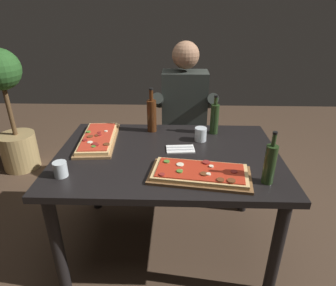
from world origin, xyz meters
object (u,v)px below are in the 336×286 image
pizza_rectangular_front (200,173)px  seated_diner (184,113)px  dining_table (168,167)px  potted_plant_corner (9,110)px  oil_bottle_amber (152,115)px  tumbler_far_side (60,169)px  tumbler_near_camera (201,134)px  wine_bottle_dark (270,164)px  diner_chair (183,135)px  pizza_rectangular_left (98,139)px  vinegar_bottle_green (215,118)px

pizza_rectangular_front → seated_diner: seated_diner is taller
dining_table → potted_plant_corner: size_ratio=1.13×
oil_bottle_amber → tumbler_far_side: size_ratio=3.78×
tumbler_near_camera → potted_plant_corner: potted_plant_corner is taller
pizza_rectangular_front → wine_bottle_dark: (0.35, -0.05, 0.09)m
tumbler_near_camera → diner_chair: diner_chair is taller
pizza_rectangular_front → wine_bottle_dark: size_ratio=1.99×
pizza_rectangular_left → diner_chair: 0.95m
pizza_rectangular_left → tumbler_far_side: tumbler_far_side is taller
vinegar_bottle_green → tumbler_far_side: bearing=-145.7°
tumbler_far_side → seated_diner: 1.23m
dining_table → oil_bottle_amber: 0.44m
pizza_rectangular_front → tumbler_near_camera: size_ratio=6.29×
pizza_rectangular_left → seated_diner: seated_diner is taller
tumbler_far_side → dining_table: bearing=26.0°
tumbler_near_camera → diner_chair: (-0.10, 0.65, -0.30)m
pizza_rectangular_front → pizza_rectangular_left: (-0.67, 0.43, -0.00)m
tumbler_near_camera → seated_diner: bearing=100.6°
dining_table → seated_diner: 0.75m
tumbler_near_camera → seated_diner: size_ratio=0.07×
oil_bottle_amber → seated_diner: 0.47m
pizza_rectangular_front → vinegar_bottle_green: 0.62m
vinegar_bottle_green → seated_diner: 0.47m
diner_chair → wine_bottle_dark: bearing=-70.4°
oil_bottle_amber → tumbler_far_side: (-0.45, -0.64, -0.08)m
pizza_rectangular_front → diner_chair: diner_chair is taller
diner_chair → potted_plant_corner: size_ratio=0.70×
dining_table → pizza_rectangular_left: 0.52m
tumbler_near_camera → potted_plant_corner: 2.01m
vinegar_bottle_green → potted_plant_corner: size_ratio=0.23×
dining_table → vinegar_bottle_green: (0.32, 0.33, 0.21)m
tumbler_near_camera → tumbler_far_side: (-0.79, -0.48, -0.00)m
pizza_rectangular_left → diner_chair: (0.60, 0.69, -0.27)m
pizza_rectangular_front → potted_plant_corner: potted_plant_corner is taller
wine_bottle_dark → pizza_rectangular_front: bearing=172.6°
tumbler_far_side → potted_plant_corner: 1.68m
dining_table → oil_bottle_amber: size_ratio=4.34×
dining_table → diner_chair: 0.88m
vinegar_bottle_green → pizza_rectangular_left: bearing=-168.4°
dining_table → pizza_rectangular_front: bearing=-55.1°
tumbler_far_side → seated_diner: bearing=55.7°
diner_chair → potted_plant_corner: potted_plant_corner is taller
oil_bottle_amber → potted_plant_corner: potted_plant_corner is taller
potted_plant_corner → seated_diner: bearing=-10.4°
pizza_rectangular_front → diner_chair: size_ratio=0.67×
pizza_rectangular_left → tumbler_near_camera: 0.70m
diner_chair → tumbler_far_side: bearing=-121.4°
tumbler_near_camera → diner_chair: size_ratio=0.11×
vinegar_bottle_green → seated_diner: (-0.20, 0.40, -0.11)m
pizza_rectangular_front → potted_plant_corner: 2.21m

